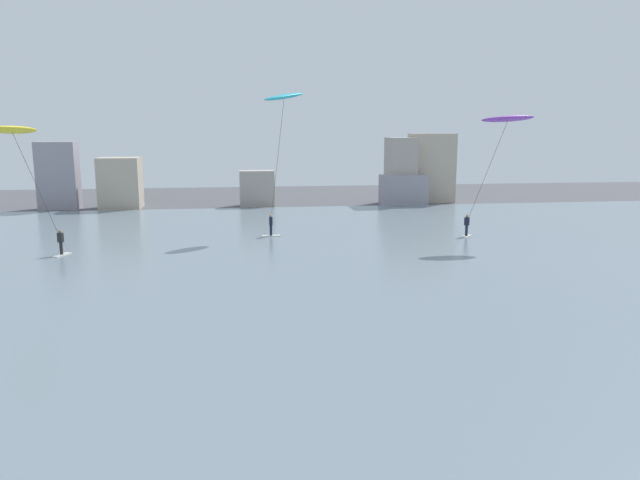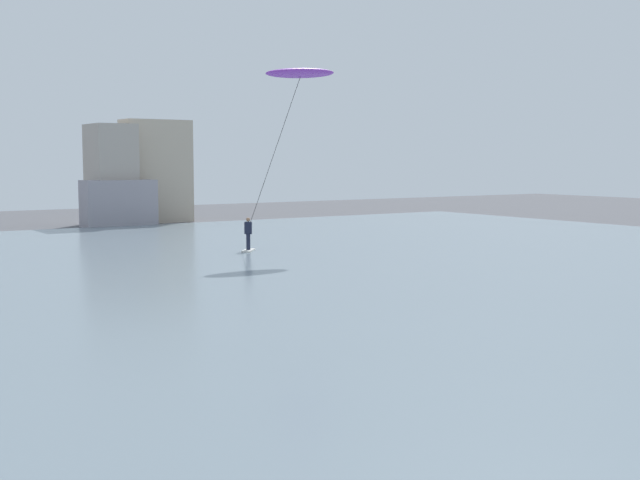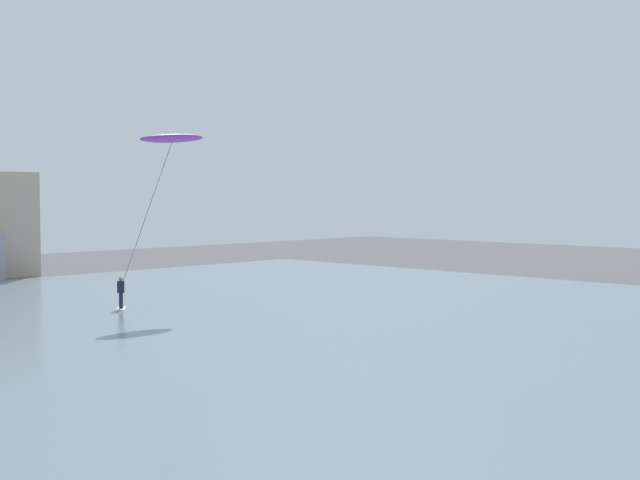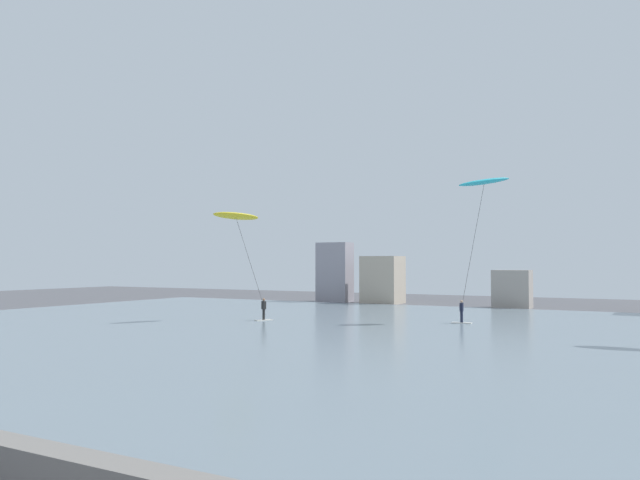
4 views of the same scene
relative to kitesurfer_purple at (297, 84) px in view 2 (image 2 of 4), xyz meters
name	(u,v)px [view 2 (image 2 of 4)]	position (x,y,z in m)	size (l,w,h in m)	color
water_bay	(18,296)	(-14.60, -5.75, -8.11)	(84.00, 52.00, 0.10)	slate
kitesurfer_purple	(297,84)	(0.00, 0.00, 0.00)	(4.50, 3.21, 8.98)	silver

